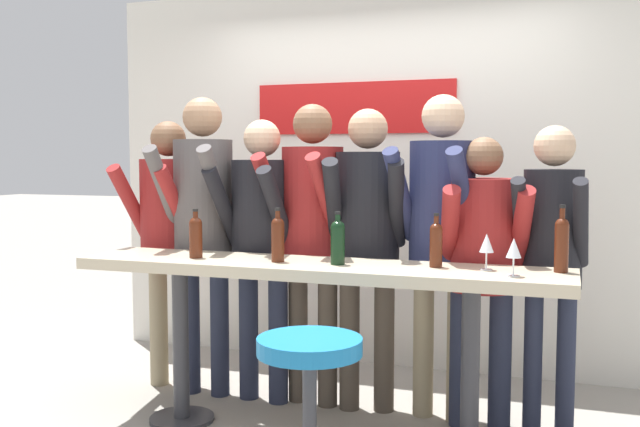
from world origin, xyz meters
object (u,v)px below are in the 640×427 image
Objects in this scene: person_far_left at (169,224)px; wine_bottle_3 at (278,237)px; wine_bottle_2 at (436,242)px; person_center at (312,219)px; person_right at (441,219)px; tasting_table at (315,292)px; bar_stool at (310,395)px; person_far_right at (482,251)px; wine_glass_1 at (487,244)px; wine_glass_0 at (514,249)px; person_left at (203,211)px; wine_bottle_1 at (196,235)px; person_center_right at (367,225)px; person_rightmost at (552,242)px; person_center_left at (262,229)px; wine_bottle_0 at (338,240)px; wine_bottle_4 at (562,242)px.

wine_bottle_3 is (0.98, -0.54, 0.01)m from person_far_left.
person_center is at bearing 151.34° from wine_bottle_2.
tasting_table is at bearing -128.50° from person_right.
person_far_right is (0.56, 1.18, 0.48)m from bar_stool.
tasting_table is 0.94m from person_far_right.
person_far_right is 0.43m from wine_glass_1.
wine_bottle_3 reaches higher than wine_glass_1.
wine_glass_0 is at bearing -45.47° from person_right.
person_left is at bearing 165.66° from wine_bottle_2.
person_right reaches higher than wine_bottle_3.
wine_bottle_1 is at bearing -41.36° from person_far_left.
person_right is (0.42, 0.01, 0.05)m from person_center_right.
tasting_table is 1.04m from wine_glass_0.
person_far_right is at bearing -14.60° from person_center_right.
person_rightmost is 6.12× the size of wine_bottle_2.
tasting_table is at bearing -38.23° from person_center_left.
person_far_right is at bearing -171.77° from person_rightmost.
wine_bottle_0 and wine_bottle_2 have the same top height.
wine_bottle_1 is 1.50× the size of wine_glass_0.
person_center_left is 6.33× the size of wine_bottle_2.
wine_bottle_2 is (1.11, -0.40, 0.00)m from person_center_left.
wine_glass_1 reaches higher than bar_stool.
wine_bottle_3 is at bearing -175.86° from wine_glass_1.
wine_glass_0 is at bearing -45.89° from person_center_right.
person_rightmost is 0.53m from wine_glass_1.
person_center_left is 6.04× the size of wine_bottle_3.
person_center reaches higher than wine_bottle_4.
person_rightmost is (0.92, 1.21, 0.54)m from bar_stool.
person_far_right is 4.94× the size of wine_bottle_4.
person_center is 6.66× the size of wine_bottle_2.
wine_glass_0 is (1.67, -0.06, 0.00)m from wine_bottle_1.
wine_bottle_4 reaches higher than wine_bottle_2.
person_center_right is (1.03, 0.06, -0.06)m from person_left.
wine_bottle_2 is (-0.54, -0.43, 0.02)m from person_rightmost.
wine_bottle_4 is at bearing 5.21° from wine_bottle_3.
wine_bottle_4 is at bearing 40.12° from bar_stool.
bar_stool is 1.03m from wine_bottle_2.
wine_bottle_3 is (-0.33, -0.53, -0.02)m from person_center_right.
tasting_table is 1.44× the size of person_center.
person_center_right is 0.96× the size of person_right.
person_far_right is at bearing 109.79° from wine_glass_0.
wine_glass_0 is at bearing -5.78° from wine_bottle_0.
person_rightmost is at bearing 5.78° from person_far_left.
tasting_table is at bearing -17.25° from person_far_left.
wine_glass_1 is at bearing -48.08° from person_right.
wine_glass_1 is at bearing -92.84° from person_far_right.
wine_bottle_0 is 0.80m from wine_bottle_1.
wine_bottle_3 reaches higher than wine_bottle_1.
wine_glass_0 is (-0.20, -0.20, -0.02)m from wine_bottle_4.
bar_stool is 2.73× the size of wine_bottle_2.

